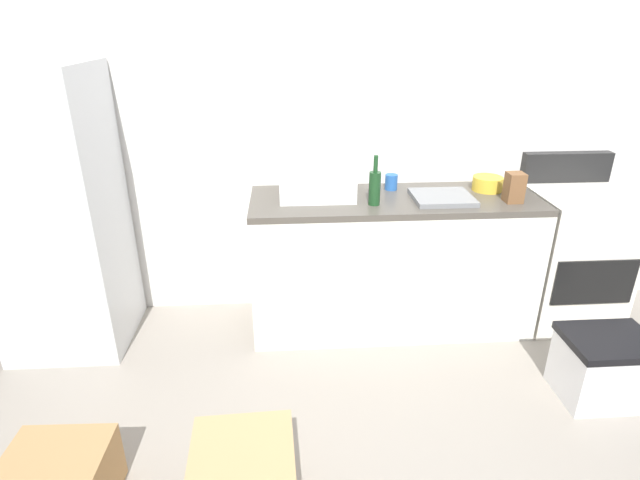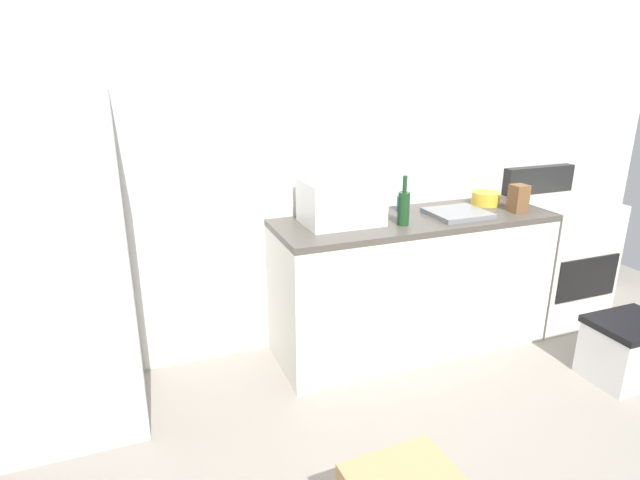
% 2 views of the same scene
% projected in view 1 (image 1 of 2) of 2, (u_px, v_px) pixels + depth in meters
% --- Properties ---
extents(ground_plane, '(6.00, 6.00, 0.00)m').
position_uv_depth(ground_plane, '(373.00, 461.00, 2.38)').
color(ground_plane, gray).
extents(wall_back, '(5.00, 0.10, 2.60)m').
position_uv_depth(wall_back, '(342.00, 123.00, 3.27)').
color(wall_back, silver).
rests_on(wall_back, ground_plane).
extents(kitchen_counter, '(1.80, 0.60, 0.90)m').
position_uv_depth(kitchen_counter, '(391.00, 262.00, 3.31)').
color(kitchen_counter, silver).
rests_on(kitchen_counter, ground_plane).
extents(refrigerator, '(0.68, 0.66, 1.71)m').
position_uv_depth(refrigerator, '(54.00, 215.00, 2.98)').
color(refrigerator, silver).
rests_on(refrigerator, ground_plane).
extents(stove_oven, '(0.60, 0.61, 1.10)m').
position_uv_depth(stove_oven, '(570.00, 254.00, 3.39)').
color(stove_oven, silver).
rests_on(stove_oven, ground_plane).
extents(microwave, '(0.46, 0.34, 0.27)m').
position_uv_depth(microwave, '(317.00, 176.00, 3.10)').
color(microwave, white).
rests_on(microwave, kitchen_counter).
extents(sink_basin, '(0.36, 0.32, 0.03)m').
position_uv_depth(sink_basin, '(442.00, 197.00, 3.09)').
color(sink_basin, slate).
rests_on(sink_basin, kitchen_counter).
extents(wine_bottle, '(0.07, 0.07, 0.30)m').
position_uv_depth(wine_bottle, '(375.00, 187.00, 2.97)').
color(wine_bottle, '#193F1E').
rests_on(wine_bottle, kitchen_counter).
extents(coffee_mug, '(0.08, 0.08, 0.10)m').
position_uv_depth(coffee_mug, '(391.00, 182.00, 3.26)').
color(coffee_mug, '#2659A5').
rests_on(coffee_mug, kitchen_counter).
extents(knife_block, '(0.10, 0.10, 0.18)m').
position_uv_depth(knife_block, '(514.00, 188.00, 3.02)').
color(knife_block, brown).
rests_on(knife_block, kitchen_counter).
extents(mixing_bowl, '(0.19, 0.19, 0.09)m').
position_uv_depth(mixing_bowl, '(487.00, 184.00, 3.25)').
color(mixing_bowl, gold).
rests_on(mixing_bowl, kitchen_counter).
extents(storage_bin, '(0.46, 0.36, 0.38)m').
position_uv_depth(storage_bin, '(604.00, 367.00, 2.72)').
color(storage_bin, silver).
rests_on(storage_bin, ground_plane).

